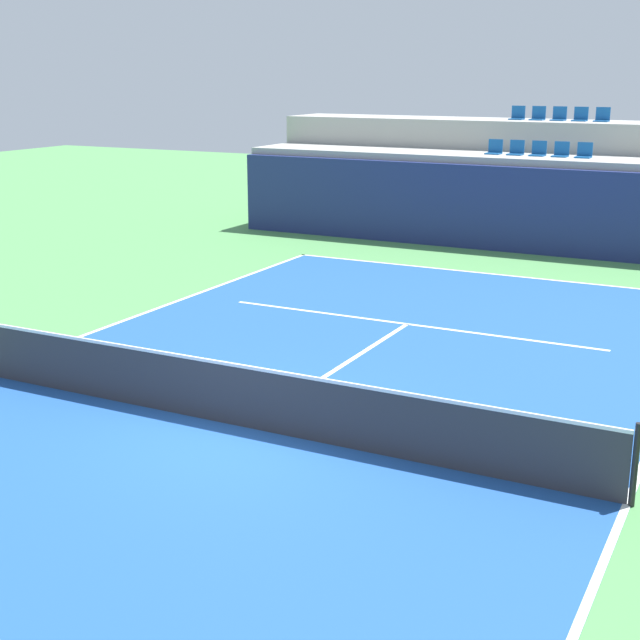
{
  "coord_description": "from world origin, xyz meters",
  "views": [
    {
      "loc": [
        6.71,
        -10.65,
        5.1
      ],
      "look_at": [
        0.21,
        2.0,
        1.2
      ],
      "focal_mm": 50.81,
      "sensor_mm": 36.0,
      "label": 1
    }
  ],
  "objects": [
    {
      "name": "service_line_far",
      "position": [
        0.0,
        6.4,
        0.01
      ],
      "size": [
        8.26,
        0.1,
        0.0
      ],
      "primitive_type": "cube",
      "color": "white",
      "rests_on": "court_surface"
    },
    {
      "name": "court_surface",
      "position": [
        0.0,
        0.0,
        0.01
      ],
      "size": [
        11.0,
        24.0,
        0.01
      ],
      "primitive_type": "cube",
      "color": "#1E4C99",
      "rests_on": "ground_plane"
    },
    {
      "name": "tennis_net",
      "position": [
        0.0,
        0.0,
        0.51
      ],
      "size": [
        11.08,
        0.08,
        1.07
      ],
      "color": "black",
      "rests_on": "court_surface"
    },
    {
      "name": "baseline_far",
      "position": [
        0.0,
        11.95,
        0.01
      ],
      "size": [
        11.0,
        0.1,
        0.0
      ],
      "primitive_type": "cube",
      "color": "white",
      "rests_on": "court_surface"
    },
    {
      "name": "sideline_right",
      "position": [
        5.45,
        0.0,
        0.01
      ],
      "size": [
        0.1,
        24.0,
        0.0
      ],
      "primitive_type": "cube",
      "color": "white",
      "rests_on": "court_surface"
    },
    {
      "name": "seating_row_upper",
      "position": [
        -0.0,
        19.08,
        3.73
      ],
      "size": [
        3.13,
        0.44,
        0.44
      ],
      "color": "#145193",
      "rests_on": "stands_tier_upper"
    },
    {
      "name": "stands_tier_lower",
      "position": [
        0.0,
        16.59,
        1.34
      ],
      "size": [
        18.45,
        2.4,
        2.69
      ],
      "primitive_type": "cube",
      "color": "#9E9E99",
      "rests_on": "ground_plane"
    },
    {
      "name": "seating_row_lower",
      "position": [
        -0.0,
        16.68,
        2.81
      ],
      "size": [
        3.13,
        0.44,
        0.44
      ],
      "color": "#145193",
      "rests_on": "stands_tier_lower"
    },
    {
      "name": "stands_tier_upper",
      "position": [
        0.0,
        18.99,
        1.8
      ],
      "size": [
        18.45,
        2.4,
        3.61
      ],
      "primitive_type": "cube",
      "color": "#9E9E99",
      "rests_on": "ground_plane"
    },
    {
      "name": "back_wall",
      "position": [
        0.0,
        15.24,
        1.24
      ],
      "size": [
        18.45,
        0.3,
        2.47
      ],
      "primitive_type": "cube",
      "color": "navy",
      "rests_on": "ground_plane"
    },
    {
      "name": "centre_service_line",
      "position": [
        0.0,
        3.2,
        0.01
      ],
      "size": [
        0.1,
        6.4,
        0.0
      ],
      "primitive_type": "cube",
      "color": "white",
      "rests_on": "court_surface"
    },
    {
      "name": "ground_plane",
      "position": [
        0.0,
        0.0,
        0.0
      ],
      "size": [
        80.0,
        80.0,
        0.0
      ],
      "primitive_type": "plane",
      "color": "#4C8C4C"
    }
  ]
}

